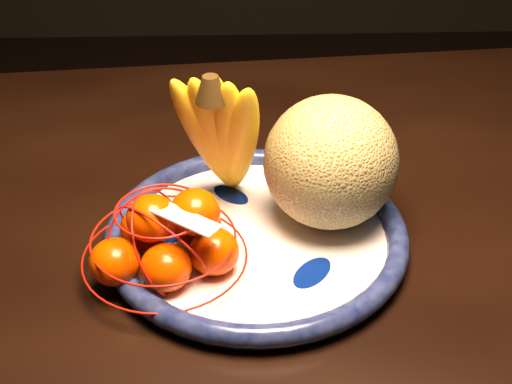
{
  "coord_description": "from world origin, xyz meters",
  "views": [
    {
      "loc": [
        -0.16,
        -0.76,
        1.23
      ],
      "look_at": [
        -0.14,
        -0.08,
        0.76
      ],
      "focal_mm": 50.0,
      "sensor_mm": 36.0,
      "label": 1
    }
  ],
  "objects_px": {
    "dining_table": "(431,224)",
    "mandarin_bag": "(168,239)",
    "fruit_bowl": "(256,235)",
    "cantaloupe": "(331,162)",
    "banana_bunch": "(223,131)"
  },
  "relations": [
    {
      "from": "fruit_bowl",
      "to": "mandarin_bag",
      "type": "xyz_separation_m",
      "value": [
        -0.1,
        -0.05,
        0.04
      ]
    },
    {
      "from": "dining_table",
      "to": "banana_bunch",
      "type": "height_order",
      "value": "banana_bunch"
    },
    {
      "from": "cantaloupe",
      "to": "banana_bunch",
      "type": "bearing_deg",
      "value": 164.39
    },
    {
      "from": "banana_bunch",
      "to": "mandarin_bag",
      "type": "relative_size",
      "value": 1.11
    },
    {
      "from": "dining_table",
      "to": "mandarin_bag",
      "type": "xyz_separation_m",
      "value": [
        -0.35,
        -0.18,
        0.12
      ]
    },
    {
      "from": "banana_bunch",
      "to": "mandarin_bag",
      "type": "height_order",
      "value": "banana_bunch"
    },
    {
      "from": "cantaloupe",
      "to": "mandarin_bag",
      "type": "height_order",
      "value": "cantaloupe"
    },
    {
      "from": "fruit_bowl",
      "to": "mandarin_bag",
      "type": "bearing_deg",
      "value": -154.02
    },
    {
      "from": "dining_table",
      "to": "banana_bunch",
      "type": "bearing_deg",
      "value": -173.08
    },
    {
      "from": "banana_bunch",
      "to": "cantaloupe",
      "type": "bearing_deg",
      "value": 1.48
    },
    {
      "from": "dining_table",
      "to": "cantaloupe",
      "type": "distance_m",
      "value": 0.25
    },
    {
      "from": "fruit_bowl",
      "to": "cantaloupe",
      "type": "bearing_deg",
      "value": 21.27
    },
    {
      "from": "banana_bunch",
      "to": "mandarin_bag",
      "type": "distance_m",
      "value": 0.15
    },
    {
      "from": "fruit_bowl",
      "to": "dining_table",
      "type": "bearing_deg",
      "value": 27.18
    },
    {
      "from": "fruit_bowl",
      "to": "cantaloupe",
      "type": "relative_size",
      "value": 2.26
    }
  ]
}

